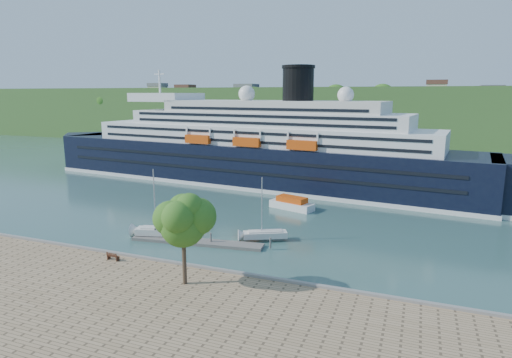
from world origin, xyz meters
name	(u,v)px	position (x,y,z in m)	size (l,w,h in m)	color
ground	(149,266)	(0.00, 0.00, 0.00)	(400.00, 400.00, 0.00)	#2C4E48
far_hillside	(346,116)	(0.00, 145.00, 12.00)	(400.00, 50.00, 24.00)	#3B6327
quay_coping	(148,258)	(0.00, -0.20, 1.15)	(220.00, 0.50, 0.30)	slate
cruise_ship	(247,126)	(-8.17, 52.60, 13.83)	(123.21, 17.94, 27.67)	black
park_bench	(113,256)	(-3.94, -1.91, 1.55)	(1.72, 0.71, 1.10)	#4F2816
promenade_tree	(183,235)	(7.91, -4.61, 6.55)	(6.70, 6.70, 11.09)	#29681B
floating_pontoon	(197,242)	(1.48, 9.65, 0.22)	(19.77, 2.42, 0.44)	slate
sailboat_white_near	(158,206)	(-4.93, 9.78, 5.05)	(7.81, 2.17, 10.09)	silver
sailboat_white_far	(265,211)	(10.40, 14.33, 4.59)	(7.11, 1.97, 9.18)	silver
tender_launch	(292,203)	(9.03, 32.93, 1.20)	(8.65, 2.96, 2.39)	#CE450C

